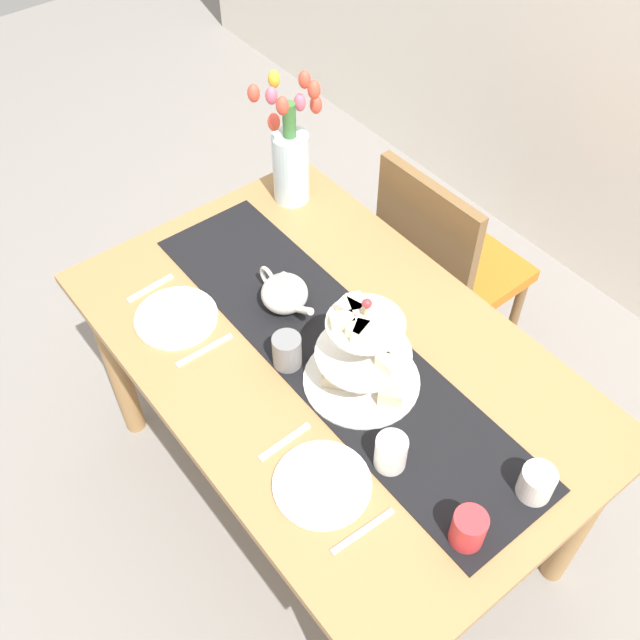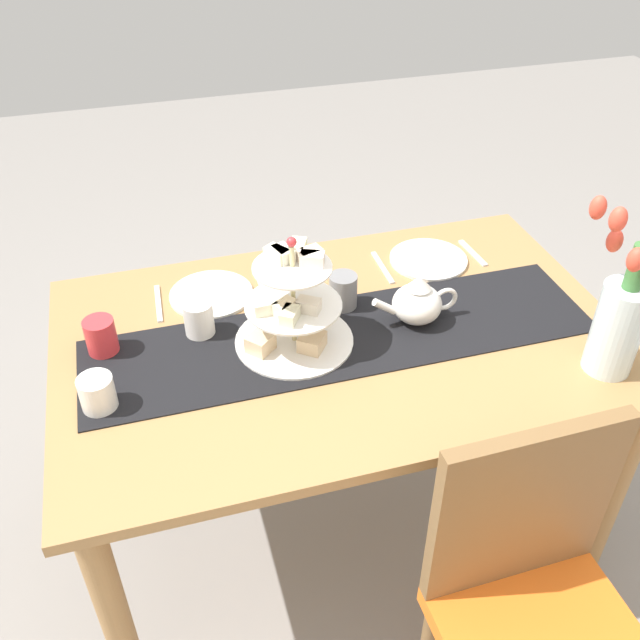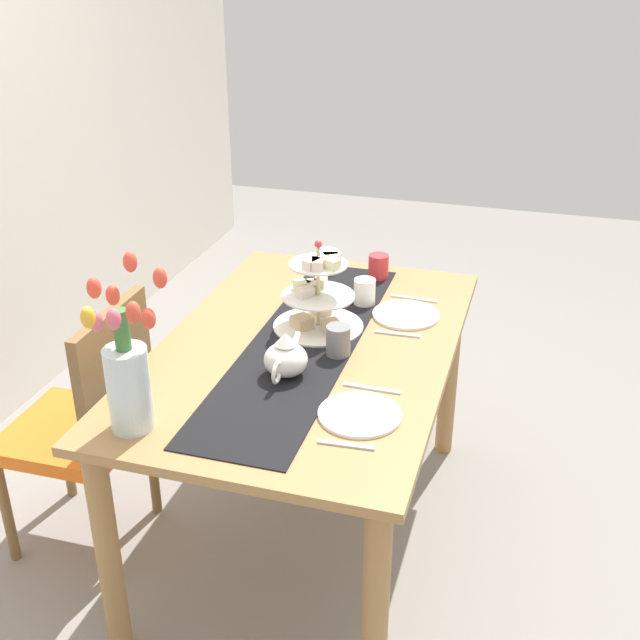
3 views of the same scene
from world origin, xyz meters
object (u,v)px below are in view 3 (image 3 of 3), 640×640
Objects in this scene: dining_table at (307,376)px; knife_left at (372,388)px; fork_right at (397,334)px; mug_orange at (378,267)px; dinner_plate_left at (360,414)px; tulip_vase at (127,372)px; teapot at (286,358)px; fork_left at (346,445)px; dinner_plate_right at (406,315)px; mug_grey at (338,340)px; tiered_cake_stand at (318,298)px; mug_white_text at (365,292)px; chair_left at (90,419)px; knife_right at (414,299)px; cream_jug at (328,261)px.

knife_left reaches higher than dining_table.
knife_left and fork_right have the same top height.
dinner_plate_left is at bearing -170.06° from mug_orange.
tulip_vase is 1.24m from mug_orange.
teapot is 0.40m from fork_left.
fork_left is at bearing 180.00° from dinner_plate_right.
mug_grey is (0.31, 0.15, 0.05)m from dinner_plate_left.
mug_white_text is (0.22, -0.10, -0.06)m from tiered_cake_stand.
chair_left is 1.17m from mug_orange.
dinner_plate_left reaches higher than knife_right.
mug_grey is (0.54, -0.41, -0.12)m from tulip_vase.
mug_orange reaches higher than fork_right.
fork_left is at bearing -138.14° from teapot.
tiered_cake_stand is at bearing 28.75° from dinner_plate_left.
knife_left is (0.29, 0.00, 0.00)m from fork_left.
tiered_cake_stand is 1.32× the size of dinner_plate_right.
cream_jug is 0.89× the size of mug_orange.
fork_right is at bearing -159.39° from mug_orange.
tulip_vase is 1.02m from mug_white_text.
teapot is 1.40× the size of knife_right.
mug_white_text is 1.00× the size of mug_orange.
cream_jug is 0.89m from knife_left.
tiered_cake_stand is at bearing -167.91° from cream_jug.
tulip_vase is at bearing 152.59° from dining_table.
teapot is at bearing 60.59° from dinner_plate_left.
teapot is (0.02, -0.68, 0.33)m from chair_left.
knife_right is at bearing -28.95° from tulip_vase.
mug_white_text is 0.24m from mug_orange.
tulip_vase reaches higher than mug_white_text.
fork_right is 0.25m from mug_grey.
tiered_cake_stand reaches higher than dinner_plate_right.
fork_left reaches higher than dining_table.
mug_orange reaches higher than cream_jug.
mug_orange is at bearing 1.52° from mug_grey.
tiered_cake_stand is 0.69m from fork_left.
tiered_cake_stand is 0.56m from dinner_plate_left.
dinner_plate_right reaches higher than knife_left.
knife_right is at bearing -22.10° from teapot.
chair_left is at bearing 111.75° from fork_right.
mug_white_text reaches higher than dinner_plate_left.
dining_table is at bearing 163.49° from mug_white_text.
dining_table is 0.74m from chair_left.
fork_left is 0.86m from mug_white_text.
fork_left is 0.29m from knife_left.
teapot is at bearing 89.35° from knife_left.
knife_left is 1.79× the size of mug_orange.
mug_grey reaches higher than knife_right.
mug_white_text is at bearing -53.81° from chair_left.
teapot is at bearing 41.86° from fork_left.
dining_table is 8.52× the size of knife_left.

